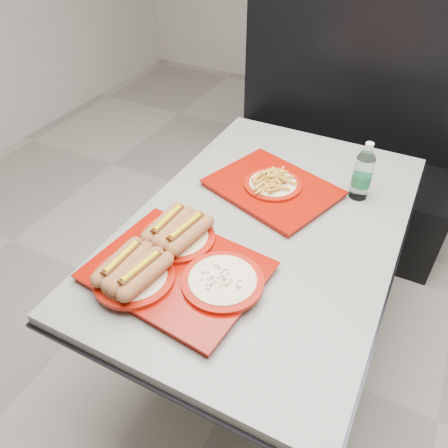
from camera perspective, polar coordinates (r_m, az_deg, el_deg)
The scene contains 6 objects.
ground at distance 2.13m, azimuth 4.34°, elevation -15.43°, with size 6.00×6.00×0.00m, color gray.
diner_table at distance 1.68m, azimuth 5.31°, elevation -4.02°, with size 0.92×1.42×0.75m.
booth_bench at distance 2.64m, azimuth 14.42°, elevation 7.98°, with size 1.30×0.57×1.35m.
tray_near at distance 1.36m, azimuth -6.76°, elevation -4.99°, with size 0.55×0.47×0.11m.
tray_far at distance 1.71m, azimuth 6.38°, elevation 5.00°, with size 0.55×0.49×0.09m.
water_bottle at distance 1.71m, azimuth 17.65°, elevation 6.21°, with size 0.07×0.07×0.23m.
Camera 1 is at (0.41, -1.14, 1.75)m, focal length 35.00 mm.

